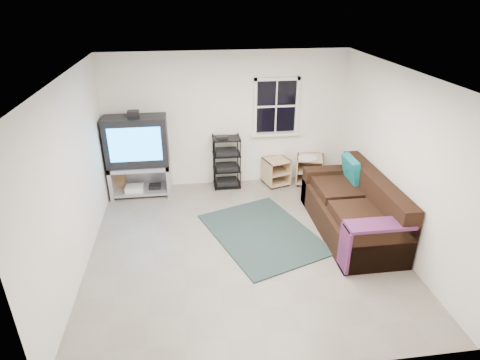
{
  "coord_description": "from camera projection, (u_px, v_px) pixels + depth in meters",
  "views": [
    {
      "loc": [
        -0.73,
        -5.09,
        3.59
      ],
      "look_at": [
        0.0,
        0.4,
        0.93
      ],
      "focal_mm": 30.0,
      "sensor_mm": 36.0,
      "label": 1
    }
  ],
  "objects": [
    {
      "name": "sofa",
      "position": [
        354.0,
        211.0,
        6.43
      ],
      "size": [
        1.0,
        2.26,
        1.03
      ],
      "color": "black",
      "rests_on": "ground"
    },
    {
      "name": "side_table_left",
      "position": [
        275.0,
        170.0,
        8.04
      ],
      "size": [
        0.56,
        0.56,
        0.54
      ],
      "rotation": [
        0.0,
        0.0,
        0.28
      ],
      "color": "tan",
      "rests_on": "ground"
    },
    {
      "name": "tv_unit",
      "position": [
        138.0,
        150.0,
        7.38
      ],
      "size": [
        1.12,
        0.56,
        1.64
      ],
      "color": "#9E9EA5",
      "rests_on": "ground"
    },
    {
      "name": "side_table_right",
      "position": [
        309.0,
        167.0,
        8.07
      ],
      "size": [
        0.65,
        0.65,
        0.6
      ],
      "rotation": [
        0.0,
        0.0,
        -0.3
      ],
      "color": "tan",
      "rests_on": "ground"
    },
    {
      "name": "av_rack",
      "position": [
        227.0,
        165.0,
        7.85
      ],
      "size": [
        0.53,
        0.38,
        1.06
      ],
      "color": "black",
      "rests_on": "ground"
    },
    {
      "name": "room",
      "position": [
        276.0,
        110.0,
        7.69
      ],
      "size": [
        4.6,
        4.62,
        4.6
      ],
      "color": "slate",
      "rests_on": "ground"
    },
    {
      "name": "paper_bag",
      "position": [
        118.0,
        182.0,
        7.78
      ],
      "size": [
        0.31,
        0.26,
        0.38
      ],
      "primitive_type": "cube",
      "rotation": [
        0.0,
        0.0,
        0.39
      ],
      "color": "brown",
      "rests_on": "ground"
    },
    {
      "name": "shag_rug",
      "position": [
        263.0,
        233.0,
        6.47
      ],
      "size": [
        2.04,
        2.36,
        0.02
      ],
      "primitive_type": "cube",
      "rotation": [
        0.0,
        0.0,
        0.35
      ],
      "color": "#2F2014",
      "rests_on": "ground"
    }
  ]
}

